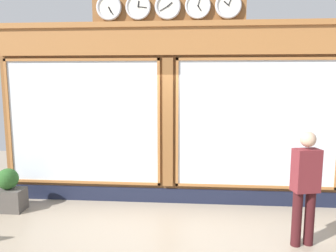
{
  "coord_description": "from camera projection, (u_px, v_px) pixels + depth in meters",
  "views": [
    {
      "loc": [
        -0.49,
        6.14,
        2.41
      ],
      "look_at": [
        0.0,
        0.0,
        1.53
      ],
      "focal_mm": 34.63,
      "sensor_mm": 36.0,
      "label": 1
    }
  ],
  "objects": [
    {
      "name": "shop_facade",
      "position": [
        168.0,
        113.0,
        6.31
      ],
      "size": [
        6.72,
        0.42,
        4.05
      ],
      "color": "brown",
      "rests_on": "ground_plane"
    },
    {
      "name": "pedestrian",
      "position": [
        305.0,
        184.0,
        4.64
      ],
      "size": [
        0.4,
        0.3,
        1.69
      ],
      "color": "#3A1316",
      "rests_on": "ground_plane"
    },
    {
      "name": "planter_box",
      "position": [
        9.0,
        200.0,
        5.99
      ],
      "size": [
        0.56,
        0.36,
        0.41
      ],
      "primitive_type": "cube",
      "color": "#4C4742",
      "rests_on": "ground_plane"
    },
    {
      "name": "planter_shrub",
      "position": [
        8.0,
        179.0,
        5.94
      ],
      "size": [
        0.39,
        0.39,
        0.39
      ],
      "primitive_type": "sphere",
      "color": "#285623",
      "rests_on": "planter_box"
    }
  ]
}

